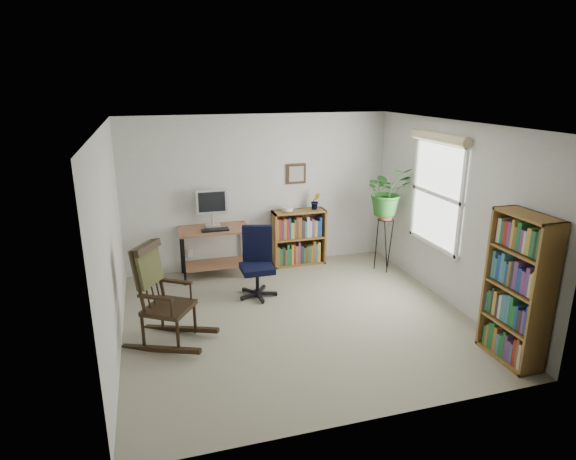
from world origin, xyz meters
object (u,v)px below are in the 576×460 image
object	(u,v)px
rocking_chair	(168,294)
tall_bookshelf	(518,289)
office_chair	(257,263)
low_bookshelf	(299,238)
desk	(215,252)

from	to	relation	value
rocking_chair	tall_bookshelf	bearing A→B (deg)	-79.19
rocking_chair	tall_bookshelf	world-z (taller)	tall_bookshelf
office_chair	low_bookshelf	bearing A→B (deg)	63.51
office_chair	rocking_chair	bearing A→B (deg)	-127.62
low_bookshelf	tall_bookshelf	world-z (taller)	tall_bookshelf
office_chair	low_bookshelf	size ratio (longest dim) A/B	1.09
low_bookshelf	tall_bookshelf	bearing A→B (deg)	-68.31
office_chair	tall_bookshelf	size ratio (longest dim) A/B	0.61
desk	office_chair	size ratio (longest dim) A/B	1.07
office_chair	tall_bookshelf	distance (m)	3.22
rocking_chair	low_bookshelf	world-z (taller)	rocking_chair
desk	rocking_chair	xyz separation A→B (m)	(-0.78, -1.84, 0.21)
desk	low_bookshelf	distance (m)	1.38
office_chair	rocking_chair	size ratio (longest dim) A/B	0.83
low_bookshelf	rocking_chair	bearing A→B (deg)	-137.71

